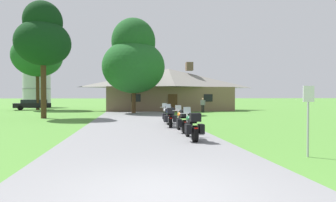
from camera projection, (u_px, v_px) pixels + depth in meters
ground_plane at (136, 117)px, 24.66m from camera, size 500.00×500.00×0.00m
asphalt_driveway at (136, 118)px, 22.68m from camera, size 6.40×80.00×0.06m
motorcycle_green_nearest_to_camera at (192, 126)px, 11.12m from camera, size 0.72×2.08×1.30m
motorcycle_orange_second_in_row at (182, 121)px, 13.63m from camera, size 0.73×2.08×1.30m
motorcycle_blue_third_in_row at (170, 117)px, 16.00m from camera, size 0.77×2.08×1.30m
motorcycle_white_farthest_in_row at (167, 115)px, 18.14m from camera, size 0.75×2.08×1.30m
stone_lodge at (169, 89)px, 36.24m from camera, size 16.51×7.43×6.38m
bystander_gray_shirt_near_lodge at (203, 104)px, 31.02m from camera, size 0.48×0.37×1.67m
metal_signpost_roadside at (308, 112)px, 8.24m from camera, size 0.36×0.06×2.14m
tree_by_lodge_front at (134, 59)px, 29.22m from camera, size 6.63×6.63×10.12m
tree_left_far at (37, 50)px, 36.84m from camera, size 6.45×6.45×12.23m
tree_left_near at (43, 37)px, 22.81m from camera, size 4.45×4.45×9.73m
metal_silo_distant at (37, 86)px, 45.69m from camera, size 4.42×4.42×7.27m
parked_black_suv_far_left at (33, 104)px, 37.29m from camera, size 4.94×3.09×1.40m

